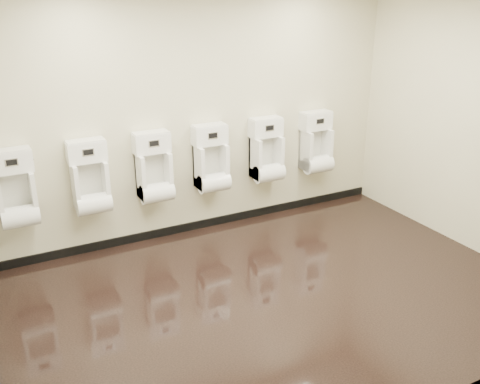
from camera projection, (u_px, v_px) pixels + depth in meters
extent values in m
cube|color=black|center=(274.00, 295.00, 5.19)|extent=(5.00, 3.50, 0.00)
cube|color=beige|center=(199.00, 117.00, 6.13)|extent=(5.00, 0.02, 2.80)
cube|color=beige|center=(428.00, 235.00, 3.24)|extent=(5.00, 0.02, 2.80)
cube|color=beige|center=(476.00, 125.00, 5.76)|extent=(0.02, 3.50, 2.80)
cube|color=black|center=(202.00, 224.00, 6.61)|extent=(5.00, 0.02, 0.10)
cube|color=white|center=(17.00, 197.00, 5.35)|extent=(0.36, 0.26, 0.51)
cube|color=silver|center=(15.00, 191.00, 5.40)|extent=(0.27, 0.01, 0.39)
cylinder|color=white|center=(20.00, 217.00, 5.36)|extent=(0.36, 0.22, 0.22)
cube|color=white|center=(11.00, 162.00, 5.24)|extent=(0.40, 0.19, 0.22)
cube|color=black|center=(12.00, 163.00, 5.15)|extent=(0.10, 0.01, 0.06)
cube|color=silver|center=(12.00, 162.00, 5.16)|extent=(0.12, 0.01, 0.08)
cylinder|color=silver|center=(33.00, 159.00, 5.33)|extent=(0.01, 0.03, 0.03)
cube|color=white|center=(91.00, 185.00, 5.66)|extent=(0.36, 0.26, 0.51)
cube|color=silver|center=(88.00, 179.00, 5.72)|extent=(0.27, 0.01, 0.39)
cylinder|color=white|center=(94.00, 204.00, 5.67)|extent=(0.36, 0.22, 0.22)
cube|color=white|center=(86.00, 152.00, 5.56)|extent=(0.40, 0.19, 0.22)
cube|color=black|center=(88.00, 152.00, 5.47)|extent=(0.10, 0.01, 0.06)
cube|color=silver|center=(88.00, 152.00, 5.47)|extent=(0.12, 0.01, 0.08)
cylinder|color=silver|center=(106.00, 149.00, 5.65)|extent=(0.01, 0.03, 0.03)
cube|color=white|center=(154.00, 175.00, 5.97)|extent=(0.36, 0.26, 0.51)
cube|color=silver|center=(152.00, 170.00, 6.02)|extent=(0.27, 0.01, 0.39)
cylinder|color=white|center=(157.00, 193.00, 5.98)|extent=(0.36, 0.22, 0.22)
cube|color=white|center=(151.00, 143.00, 5.86)|extent=(0.40, 0.19, 0.22)
cube|color=black|center=(154.00, 143.00, 5.77)|extent=(0.10, 0.01, 0.06)
cube|color=silver|center=(154.00, 143.00, 5.77)|extent=(0.12, 0.01, 0.08)
cylinder|color=silver|center=(169.00, 141.00, 5.95)|extent=(0.01, 0.03, 0.03)
cube|color=white|center=(211.00, 166.00, 6.27)|extent=(0.36, 0.26, 0.51)
cube|color=silver|center=(208.00, 161.00, 6.32)|extent=(0.27, 0.01, 0.39)
cylinder|color=white|center=(214.00, 183.00, 6.28)|extent=(0.36, 0.22, 0.22)
cube|color=white|center=(209.00, 135.00, 6.16)|extent=(0.40, 0.19, 0.22)
cube|color=black|center=(213.00, 136.00, 6.07)|extent=(0.10, 0.01, 0.06)
cube|color=silver|center=(213.00, 136.00, 6.08)|extent=(0.12, 0.01, 0.08)
cylinder|color=silver|center=(225.00, 133.00, 6.25)|extent=(0.01, 0.03, 0.03)
cube|color=white|center=(267.00, 157.00, 6.59)|extent=(0.36, 0.26, 0.51)
cube|color=silver|center=(263.00, 152.00, 6.65)|extent=(0.27, 0.01, 0.39)
cylinder|color=white|center=(269.00, 173.00, 6.60)|extent=(0.36, 0.22, 0.22)
cube|color=white|center=(266.00, 128.00, 6.49)|extent=(0.40, 0.19, 0.22)
cube|color=black|center=(270.00, 128.00, 6.40)|extent=(0.10, 0.01, 0.06)
cube|color=silver|center=(270.00, 128.00, 6.40)|extent=(0.12, 0.01, 0.08)
cylinder|color=silver|center=(280.00, 126.00, 6.57)|extent=(0.01, 0.03, 0.03)
cube|color=white|center=(316.00, 149.00, 6.91)|extent=(0.36, 0.26, 0.51)
cube|color=silver|center=(312.00, 145.00, 6.96)|extent=(0.27, 0.01, 0.39)
cylinder|color=white|center=(318.00, 164.00, 6.91)|extent=(0.36, 0.22, 0.22)
cube|color=white|center=(316.00, 121.00, 6.80)|extent=(0.40, 0.19, 0.22)
cube|color=black|center=(320.00, 121.00, 6.71)|extent=(0.10, 0.01, 0.06)
cube|color=silver|center=(320.00, 121.00, 6.71)|extent=(0.12, 0.01, 0.08)
cylinder|color=silver|center=(329.00, 119.00, 6.89)|extent=(0.01, 0.03, 0.03)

